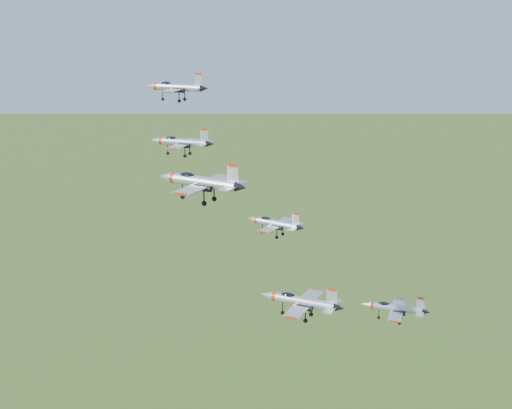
% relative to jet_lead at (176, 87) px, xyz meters
% --- Properties ---
extents(jet_lead, '(12.10, 9.94, 3.24)m').
position_rel_jet_lead_xyz_m(jet_lead, '(0.00, 0.00, 0.00)').
color(jet_lead, '#ACB0B9').
extents(jet_left_high, '(11.36, 9.35, 3.04)m').
position_rel_jet_lead_xyz_m(jet_left_high, '(4.94, -8.82, -7.78)').
color(jet_left_high, '#ACB0B9').
extents(jet_right_high, '(13.86, 11.61, 3.71)m').
position_rel_jet_lead_xyz_m(jet_right_high, '(17.20, -28.86, -8.64)').
color(jet_right_high, '#ACB0B9').
extents(jet_left_low, '(10.91, 9.19, 2.93)m').
position_rel_jet_lead_xyz_m(jet_left_low, '(20.38, -6.42, -20.85)').
color(jet_left_low, '#ACB0B9').
extents(jet_right_low, '(12.80, 10.61, 3.42)m').
position_rel_jet_lead_xyz_m(jet_right_low, '(29.67, -22.81, -26.63)').
color(jet_right_low, '#ACB0B9').
extents(jet_trail, '(11.19, 9.21, 3.00)m').
position_rel_jet_lead_xyz_m(jet_trail, '(40.68, -5.77, -33.34)').
color(jet_trail, '#ACB0B9').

